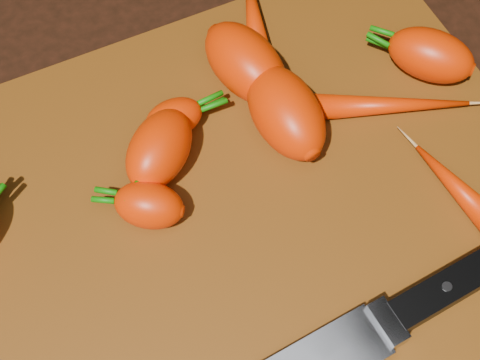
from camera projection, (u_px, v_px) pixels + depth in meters
name	position (u px, v px, depth m)	size (l,w,h in m)	color
ground	(245.00, 209.00, 0.56)	(2.00, 2.00, 0.01)	black
cutting_board	(245.00, 203.00, 0.55)	(0.50, 0.40, 0.01)	#66340B
carrot_1	(149.00, 205.00, 0.52)	(0.06, 0.04, 0.04)	#ED2D00
carrot_2	(245.00, 63.00, 0.58)	(0.09, 0.05, 0.05)	#ED2D00
carrot_3	(286.00, 112.00, 0.55)	(0.09, 0.06, 0.06)	#ED2D00
carrot_4	(159.00, 149.00, 0.54)	(0.08, 0.05, 0.05)	#ED2D00
carrot_5	(174.00, 118.00, 0.56)	(0.05, 0.03, 0.03)	#ED2D00
carrot_6	(431.00, 55.00, 0.59)	(0.08, 0.05, 0.05)	#ED2D00
carrot_7	(254.00, 17.00, 0.62)	(0.12, 0.02, 0.02)	#ED2D00
carrot_8	(392.00, 105.00, 0.58)	(0.13, 0.02, 0.02)	#ED2D00
carrot_9	(457.00, 187.00, 0.54)	(0.09, 0.02, 0.02)	#ED2D00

